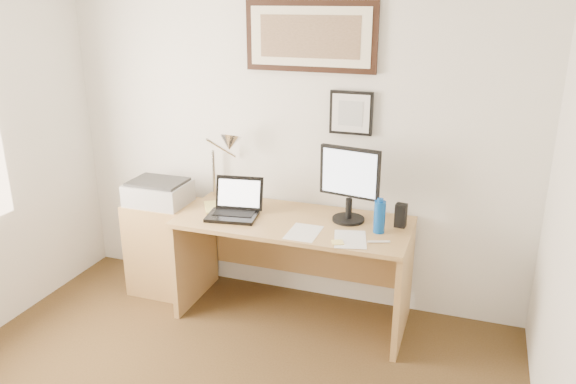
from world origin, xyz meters
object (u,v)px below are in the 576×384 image
at_px(lcd_monitor, 349,181).
at_px(printer, 158,192).
at_px(book, 205,208).
at_px(desk, 297,246).
at_px(side_cabinet, 165,247).
at_px(laptop, 235,208).
at_px(water_bottle, 379,217).

distance_m(lcd_monitor, printer, 1.46).
height_order(book, printer, printer).
bearing_deg(desk, book, -171.86).
xyz_separation_m(desk, lcd_monitor, (0.36, 0.02, 0.53)).
bearing_deg(lcd_monitor, book, -173.53).
bearing_deg(lcd_monitor, side_cabinet, -177.75).
distance_m(desk, lcd_monitor, 0.64).
distance_m(book, laptop, 0.26).
distance_m(water_bottle, desk, 0.69).
height_order(side_cabinet, book, book).
bearing_deg(desk, water_bottle, -9.70).
height_order(water_bottle, book, water_bottle).
relative_size(water_bottle, laptop, 0.58).
distance_m(side_cabinet, printer, 0.45).
relative_size(book, lcd_monitor, 0.47).
relative_size(book, desk, 0.15).
xyz_separation_m(side_cabinet, water_bottle, (1.66, -0.07, 0.49)).
bearing_deg(laptop, side_cabinet, 171.00).
bearing_deg(water_bottle, printer, 178.26).
height_order(book, lcd_monitor, lcd_monitor).
relative_size(lcd_monitor, printer, 1.18).
distance_m(book, desk, 0.72).
bearing_deg(lcd_monitor, water_bottle, -27.56).
xyz_separation_m(water_bottle, lcd_monitor, (-0.23, 0.12, 0.18)).
bearing_deg(water_bottle, lcd_monitor, 152.44).
height_order(water_bottle, desk, water_bottle).
xyz_separation_m(side_cabinet, book, (0.40, -0.06, 0.39)).
bearing_deg(book, desk, 8.14).
height_order(lcd_monitor, printer, lcd_monitor).
xyz_separation_m(book, printer, (-0.41, 0.05, 0.06)).
distance_m(desk, laptop, 0.53).
relative_size(side_cabinet, desk, 0.46).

